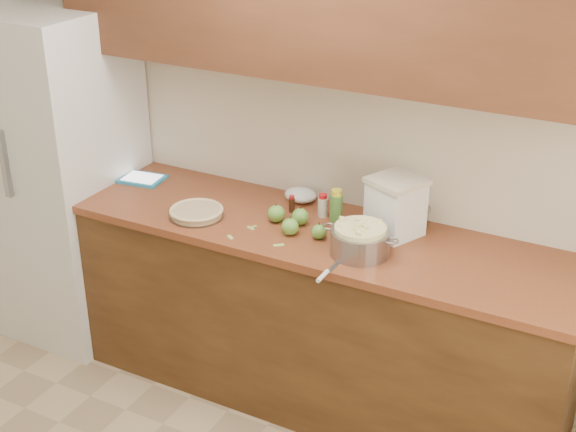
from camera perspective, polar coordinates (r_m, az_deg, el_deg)
The scene contains 23 objects.
room_shell at distance 2.48m, azimuth -14.74°, elevation -6.12°, with size 3.60×3.60×3.60m.
counter_run at distance 3.95m, azimuth 0.93°, elevation -6.65°, with size 2.64×0.68×0.92m.
fridge at distance 4.49m, azimuth -15.83°, elevation 2.76°, with size 0.70×0.70×1.80m, color silver.
pie at distance 3.83m, azimuth -6.53°, elevation 0.26°, with size 0.27×0.27×0.04m.
colander at distance 3.47m, azimuth 5.14°, elevation -1.75°, with size 0.35×0.26×0.13m.
flour_canister at distance 3.63m, azimuth 7.66°, elevation 0.70°, with size 0.29×0.29×0.27m.
tablet at distance 4.28m, azimuth -10.34°, elevation 2.62°, with size 0.25×0.20×0.02m.
paring_knife at distance 3.31m, azimuth 2.59°, elevation -4.20°, with size 0.02×0.20×0.02m.
lemon_bottle at distance 3.75m, azimuth 3.46°, elevation 0.72°, with size 0.06×0.06×0.16m.
cinnamon_shaker at distance 3.80m, azimuth 2.49°, elevation 0.74°, with size 0.05×0.05×0.11m.
vanilla_bottle at distance 3.85m, azimuth 0.27°, elevation 0.86°, with size 0.03×0.03×0.09m.
mixing_bowl at distance 3.77m, azimuth 8.32°, elevation 0.14°, with size 0.24×0.24×0.09m.
paper_towel at distance 3.96m, azimuth 0.90°, elevation 1.51°, with size 0.16×0.13×0.07m, color white.
apple_left at distance 3.75m, azimuth -0.84°, elevation 0.17°, with size 0.08×0.08×0.09m.
apple_center at distance 3.72m, azimuth 0.87°, elevation -0.06°, with size 0.08×0.08×0.09m.
apple_front at distance 3.63m, azimuth 0.16°, elevation -0.75°, with size 0.08×0.08×0.09m.
apple_extra at distance 3.60m, azimuth 2.22°, elevation -1.12°, with size 0.07×0.07×0.08m.
peel_a at distance 3.55m, azimuth -0.67°, elevation -2.08°, with size 0.05×0.02×0.00m, color #99C962.
peel_b at distance 3.70m, azimuth -2.68°, elevation -0.86°, with size 0.04×0.02×0.00m, color #99C962.
peel_c at distance 3.66m, azimuth -0.04°, elevation -1.15°, with size 0.05×0.02×0.00m, color #99C962.
peel_d at distance 3.56m, azimuth 3.90°, elevation -2.05°, with size 0.04×0.02×0.00m, color #99C962.
peel_e at distance 3.72m, azimuth -2.46°, elevation -0.75°, with size 0.03×0.01×0.00m, color #99C962.
peel_f at distance 3.63m, azimuth -4.13°, elevation -1.51°, with size 0.04×0.02×0.00m, color #99C962.
Camera 1 is at (1.51, -1.51, 2.57)m, focal length 50.00 mm.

